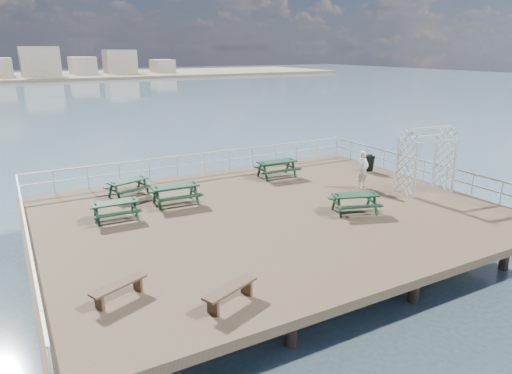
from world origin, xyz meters
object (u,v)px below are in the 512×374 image
object	(u,v)px
picnic_table_d	(115,207)
picnic_table_e	(355,199)
flat_bench_near	(230,291)
flat_bench_far	(119,288)
picnic_table_b	(128,184)
person	(363,170)
picnic_table_c	(277,165)
trellis_arbor	(426,163)
picnic_table_a	(175,191)

from	to	relation	value
picnic_table_d	picnic_table_e	xyz separation A→B (m)	(8.63, -3.82, 0.03)
picnic_table_e	flat_bench_near	xyz separation A→B (m)	(-7.40, -3.79, -0.20)
flat_bench_far	picnic_table_d	bearing A→B (deg)	55.56
picnic_table_b	person	world-z (taller)	person
picnic_table_c	flat_bench_far	distance (m)	12.84
picnic_table_c	picnic_table_b	bearing A→B (deg)	178.96
picnic_table_b	picnic_table_d	xyz separation A→B (m)	(-1.19, -2.73, -0.01)
picnic_table_e	person	distance (m)	3.57
picnic_table_e	flat_bench_far	world-z (taller)	picnic_table_e
picnic_table_c	picnic_table_e	size ratio (longest dim) A/B	0.95
picnic_table_c	picnic_table_d	size ratio (longest dim) A/B	1.18
picnic_table_d	person	distance (m)	11.29
picnic_table_b	picnic_table_d	bearing A→B (deg)	-130.97
picnic_table_c	flat_bench_near	bearing A→B (deg)	-124.02
picnic_table_b	flat_bench_near	xyz separation A→B (m)	(0.04, -10.35, -0.18)
picnic_table_d	trellis_arbor	xyz separation A→B (m)	(13.30, -3.18, 0.80)
picnic_table_e	flat_bench_near	bearing A→B (deg)	-134.05
flat_bench_far	picnic_table_e	bearing A→B (deg)	-10.30
picnic_table_d	picnic_table_e	size ratio (longest dim) A/B	0.80
picnic_table_b	person	bearing A→B (deg)	-39.77
picnic_table_c	trellis_arbor	bearing A→B (deg)	-46.04
picnic_table_d	picnic_table_e	distance (m)	9.44
flat_bench_far	picnic_table_c	bearing A→B (deg)	16.96
picnic_table_c	flat_bench_far	size ratio (longest dim) A/B	1.28
flat_bench_near	picnic_table_d	bearing A→B (deg)	77.81
picnic_table_e	flat_bench_near	distance (m)	8.32
flat_bench_near	flat_bench_far	distance (m)	2.96
picnic_table_c	picnic_table_e	xyz separation A→B (m)	(-0.01, -6.02, -0.06)
picnic_table_d	flat_bench_near	size ratio (longest dim) A/B	1.01
picnic_table_b	person	xyz separation A→B (m)	(10.02, -4.10, 0.35)
trellis_arbor	person	distance (m)	2.80
picnic_table_a	picnic_table_d	size ratio (longest dim) A/B	1.16
picnic_table_d	flat_bench_near	distance (m)	7.72
picnic_table_b	picnic_table_e	distance (m)	9.92
picnic_table_a	person	xyz separation A→B (m)	(8.55, -2.01, 0.28)
flat_bench_far	trellis_arbor	size ratio (longest dim) A/B	0.54
picnic_table_a	flat_bench_far	bearing A→B (deg)	-117.74
picnic_table_d	person	xyz separation A→B (m)	(11.20, -1.37, 0.36)
picnic_table_d	trellis_arbor	size ratio (longest dim) A/B	0.58
flat_bench_near	flat_bench_far	size ratio (longest dim) A/B	1.07
picnic_table_b	flat_bench_far	bearing A→B (deg)	-123.08
picnic_table_a	picnic_table_b	world-z (taller)	picnic_table_a
flat_bench_near	person	bearing A→B (deg)	10.68
flat_bench_near	trellis_arbor	world-z (taller)	trellis_arbor
flat_bench_near	flat_bench_far	world-z (taller)	flat_bench_near
flat_bench_near	picnic_table_e	bearing A→B (deg)	5.77
picnic_table_b	trellis_arbor	world-z (taller)	trellis_arbor
picnic_table_c	flat_bench_far	world-z (taller)	picnic_table_c
person	flat_bench_near	bearing A→B (deg)	-159.79
picnic_table_d	person	world-z (taller)	person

